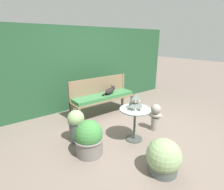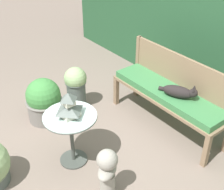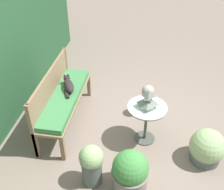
{
  "view_description": "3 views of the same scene",
  "coord_description": "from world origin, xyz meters",
  "px_view_note": "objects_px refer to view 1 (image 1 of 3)",
  "views": [
    {
      "loc": [
        -2.28,
        -2.44,
        1.89
      ],
      "look_at": [
        -0.01,
        0.59,
        0.69
      ],
      "focal_mm": 28.0,
      "sensor_mm": 36.0,
      "label": 1
    },
    {
      "loc": [
        2.3,
        -1.56,
        2.66
      ],
      "look_at": [
        -0.16,
        0.36,
        0.64
      ],
      "focal_mm": 50.0,
      "sensor_mm": 36.0,
      "label": 2
    },
    {
      "loc": [
        -3.35,
        -0.28,
        3.23
      ],
      "look_at": [
        0.18,
        0.31,
        0.6
      ],
      "focal_mm": 45.0,
      "sensor_mm": 36.0,
      "label": 3
    }
  ],
  "objects_px": {
    "patio_table": "(135,116)",
    "pagoda_birdhouse": "(135,103)",
    "potted_plant_bench_left": "(76,124)",
    "potted_plant_path_edge": "(163,158)",
    "potted_plant_bench_right": "(89,138)",
    "garden_bench": "(104,98)",
    "cat": "(110,91)",
    "garden_bust": "(155,115)"
  },
  "relations": [
    {
      "from": "garden_bench",
      "to": "potted_plant_bench_right",
      "type": "height_order",
      "value": "potted_plant_bench_right"
    },
    {
      "from": "pagoda_birdhouse",
      "to": "garden_bust",
      "type": "height_order",
      "value": "pagoda_birdhouse"
    },
    {
      "from": "garden_bench",
      "to": "potted_plant_bench_right",
      "type": "relative_size",
      "value": 2.72
    },
    {
      "from": "patio_table",
      "to": "garden_bench",
      "type": "bearing_deg",
      "value": 81.87
    },
    {
      "from": "garden_bench",
      "to": "cat",
      "type": "distance_m",
      "value": 0.25
    },
    {
      "from": "potted_plant_path_edge",
      "to": "potted_plant_bench_left",
      "type": "distance_m",
      "value": 1.68
    },
    {
      "from": "garden_bench",
      "to": "patio_table",
      "type": "distance_m",
      "value": 1.36
    },
    {
      "from": "garden_bust",
      "to": "potted_plant_bench_left",
      "type": "xyz_separation_m",
      "value": [
        -1.56,
        0.62,
        0.01
      ]
    },
    {
      "from": "cat",
      "to": "potted_plant_bench_left",
      "type": "height_order",
      "value": "cat"
    },
    {
      "from": "cat",
      "to": "pagoda_birdhouse",
      "type": "distance_m",
      "value": 1.38
    },
    {
      "from": "garden_bust",
      "to": "potted_plant_bench_left",
      "type": "relative_size",
      "value": 0.93
    },
    {
      "from": "cat",
      "to": "garden_bench",
      "type": "bearing_deg",
      "value": 146.72
    },
    {
      "from": "garden_bench",
      "to": "potted_plant_bench_left",
      "type": "relative_size",
      "value": 2.65
    },
    {
      "from": "garden_bust",
      "to": "potted_plant_path_edge",
      "type": "height_order",
      "value": "garden_bust"
    },
    {
      "from": "garden_bench",
      "to": "patio_table",
      "type": "height_order",
      "value": "patio_table"
    },
    {
      "from": "garden_bench",
      "to": "potted_plant_path_edge",
      "type": "height_order",
      "value": "garden_bench"
    },
    {
      "from": "patio_table",
      "to": "garden_bust",
      "type": "height_order",
      "value": "patio_table"
    },
    {
      "from": "cat",
      "to": "pagoda_birdhouse",
      "type": "height_order",
      "value": "pagoda_birdhouse"
    },
    {
      "from": "garden_bench",
      "to": "potted_plant_path_edge",
      "type": "relative_size",
      "value": 3.18
    },
    {
      "from": "potted_plant_path_edge",
      "to": "cat",
      "type": "bearing_deg",
      "value": 73.48
    },
    {
      "from": "pagoda_birdhouse",
      "to": "potted_plant_bench_left",
      "type": "relative_size",
      "value": 0.46
    },
    {
      "from": "patio_table",
      "to": "garden_bust",
      "type": "bearing_deg",
      "value": 1.69
    },
    {
      "from": "pagoda_birdhouse",
      "to": "potted_plant_bench_left",
      "type": "height_order",
      "value": "pagoda_birdhouse"
    },
    {
      "from": "pagoda_birdhouse",
      "to": "potted_plant_bench_right",
      "type": "bearing_deg",
      "value": 171.9
    },
    {
      "from": "potted_plant_path_edge",
      "to": "potted_plant_bench_left",
      "type": "relative_size",
      "value": 0.83
    },
    {
      "from": "potted_plant_path_edge",
      "to": "potted_plant_bench_right",
      "type": "height_order",
      "value": "potted_plant_bench_right"
    },
    {
      "from": "patio_table",
      "to": "pagoda_birdhouse",
      "type": "bearing_deg",
      "value": 0.0
    },
    {
      "from": "potted_plant_bench_left",
      "to": "pagoda_birdhouse",
      "type": "bearing_deg",
      "value": -34.76
    },
    {
      "from": "garden_bench",
      "to": "patio_table",
      "type": "xyz_separation_m",
      "value": [
        -0.19,
        -1.34,
        0.04
      ]
    },
    {
      "from": "potted_plant_bench_right",
      "to": "pagoda_birdhouse",
      "type": "bearing_deg",
      "value": -8.1
    },
    {
      "from": "pagoda_birdhouse",
      "to": "potted_plant_bench_right",
      "type": "relative_size",
      "value": 0.47
    },
    {
      "from": "cat",
      "to": "patio_table",
      "type": "xyz_separation_m",
      "value": [
        -0.38,
        -1.32,
        -0.12
      ]
    },
    {
      "from": "garden_bench",
      "to": "garden_bust",
      "type": "bearing_deg",
      "value": -71.4
    },
    {
      "from": "cat",
      "to": "patio_table",
      "type": "height_order",
      "value": "cat"
    },
    {
      "from": "patio_table",
      "to": "potted_plant_path_edge",
      "type": "bearing_deg",
      "value": -107.15
    },
    {
      "from": "patio_table",
      "to": "pagoda_birdhouse",
      "type": "xyz_separation_m",
      "value": [
        0.0,
        0.0,
        0.27
      ]
    },
    {
      "from": "pagoda_birdhouse",
      "to": "potted_plant_bench_right",
      "type": "height_order",
      "value": "pagoda_birdhouse"
    },
    {
      "from": "pagoda_birdhouse",
      "to": "potted_plant_path_edge",
      "type": "height_order",
      "value": "pagoda_birdhouse"
    },
    {
      "from": "cat",
      "to": "garden_bust",
      "type": "distance_m",
      "value": 1.36
    },
    {
      "from": "potted_plant_path_edge",
      "to": "potted_plant_bench_left",
      "type": "bearing_deg",
      "value": 112.69
    },
    {
      "from": "pagoda_birdhouse",
      "to": "garden_bust",
      "type": "bearing_deg",
      "value": 1.69
    },
    {
      "from": "cat",
      "to": "potted_plant_path_edge",
      "type": "distance_m",
      "value": 2.35
    }
  ]
}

